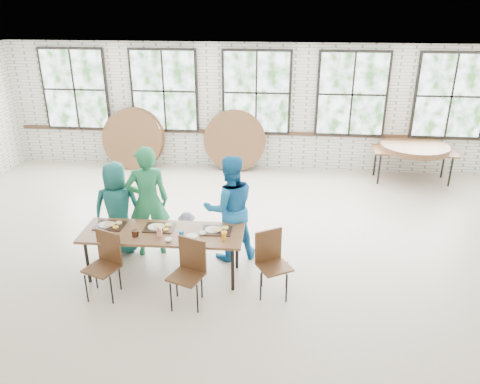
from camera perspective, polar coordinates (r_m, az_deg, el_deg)
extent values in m
plane|color=#C2B09A|center=(7.66, -0.29, -8.42)|extent=(12.00, 12.00, 0.00)
plane|color=white|center=(6.62, -0.34, 14.35)|extent=(12.00, 12.00, 0.00)
plane|color=silver|center=(11.31, 2.01, 10.21)|extent=(12.00, 0.00, 12.00)
cube|color=#422819|center=(11.43, 1.96, 7.25)|extent=(11.80, 0.05, 0.08)
cube|color=black|center=(12.25, -19.47, 11.73)|extent=(1.62, 0.05, 1.97)
cube|color=white|center=(12.22, -19.53, 11.70)|extent=(1.50, 0.01, 1.85)
cube|color=black|center=(11.51, -9.23, 12.08)|extent=(1.62, 0.05, 1.97)
cube|color=white|center=(11.48, -9.27, 12.04)|extent=(1.50, 0.01, 1.85)
cube|color=black|center=(11.17, 2.01, 12.02)|extent=(1.62, 0.05, 1.97)
cube|color=white|center=(11.14, 2.00, 11.99)|extent=(1.50, 0.01, 1.85)
cube|color=black|center=(11.26, 13.49, 11.51)|extent=(1.62, 0.05, 1.97)
cube|color=white|center=(11.22, 13.51, 11.47)|extent=(1.50, 0.01, 1.85)
cube|color=black|center=(11.76, 24.33, 10.60)|extent=(1.62, 0.05, 1.97)
cube|color=white|center=(11.73, 24.38, 10.56)|extent=(1.50, 0.01, 1.85)
cube|color=brown|center=(7.06, -9.43, -4.98)|extent=(2.41, 0.83, 0.04)
cylinder|color=black|center=(7.33, -18.10, -8.07)|extent=(0.05, 0.05, 0.70)
cylinder|color=black|center=(7.81, -16.44, -5.86)|extent=(0.05, 0.05, 0.70)
cylinder|color=black|center=(6.80, -0.90, -9.39)|extent=(0.05, 0.05, 0.70)
cylinder|color=black|center=(7.32, -0.38, -6.89)|extent=(0.05, 0.05, 0.70)
cube|color=#50311A|center=(6.91, -16.52, -8.94)|extent=(0.54, 0.53, 0.03)
cube|color=#50311A|center=(6.90, -15.67, -6.48)|extent=(0.40, 0.19, 0.50)
cylinder|color=black|center=(6.96, -18.21, -11.14)|extent=(0.02, 0.02, 0.44)
cylinder|color=black|center=(7.22, -17.18, -9.67)|extent=(0.02, 0.02, 0.44)
cylinder|color=black|center=(6.84, -15.38, -11.46)|extent=(0.02, 0.02, 0.44)
cylinder|color=black|center=(7.10, -14.45, -9.95)|extent=(0.02, 0.02, 0.44)
cube|color=#50311A|center=(6.50, -6.60, -10.23)|extent=(0.53, 0.52, 0.03)
cube|color=#50311A|center=(6.50, -5.81, -7.58)|extent=(0.40, 0.18, 0.50)
cylinder|color=black|center=(6.53, -8.40, -12.61)|extent=(0.02, 0.02, 0.44)
cylinder|color=black|center=(6.80, -7.74, -10.97)|extent=(0.02, 0.02, 0.44)
cylinder|color=black|center=(6.46, -5.22, -12.87)|extent=(0.02, 0.02, 0.44)
cylinder|color=black|center=(6.73, -4.69, -11.19)|extent=(0.02, 0.02, 0.44)
cube|color=#50311A|center=(6.68, 4.21, -9.11)|extent=(0.57, 0.56, 0.03)
cube|color=#50311A|center=(6.69, 3.48, -6.53)|extent=(0.38, 0.24, 0.50)
cylinder|color=black|center=(6.67, 2.53, -11.50)|extent=(0.02, 0.02, 0.44)
cylinder|color=black|center=(6.95, 2.69, -9.92)|extent=(0.02, 0.02, 0.44)
cylinder|color=black|center=(6.66, 5.69, -11.62)|extent=(0.02, 0.02, 0.44)
cylinder|color=black|center=(6.95, 5.70, -10.04)|extent=(0.02, 0.02, 0.44)
imported|color=#1C6D5D|center=(7.85, -14.69, -1.95)|extent=(0.86, 0.66, 1.57)
imported|color=#1E7143|center=(7.63, -11.17, -1.15)|extent=(0.79, 0.65, 1.86)
imported|color=#181542|center=(7.72, -6.44, -5.06)|extent=(0.50, 0.30, 0.76)
imported|color=#1869AE|center=(7.40, -1.26, -1.97)|extent=(1.02, 0.90, 1.75)
cube|color=brown|center=(11.33, 20.45, 4.70)|extent=(1.83, 0.83, 0.04)
cylinder|color=black|center=(11.01, 16.60, 2.66)|extent=(0.04, 0.04, 0.70)
cylinder|color=black|center=(11.52, 16.13, 3.60)|extent=(0.04, 0.04, 0.70)
cylinder|color=black|center=(11.42, 24.29, 2.27)|extent=(0.04, 0.04, 0.70)
cylinder|color=black|center=(11.92, 23.52, 3.20)|extent=(0.04, 0.04, 0.70)
cube|color=black|center=(7.39, -15.60, -3.97)|extent=(0.44, 0.33, 0.02)
cube|color=black|center=(7.16, -9.81, -4.32)|extent=(0.44, 0.33, 0.02)
cube|color=black|center=(6.98, -2.87, -4.72)|extent=(0.44, 0.33, 0.02)
cylinder|color=black|center=(6.98, -12.69, -4.95)|extent=(0.09, 0.09, 0.09)
cube|color=red|center=(6.91, -9.78, -4.97)|extent=(0.06, 0.06, 0.11)
cylinder|color=#175FB2|center=(6.85, -7.16, -5.11)|extent=(0.07, 0.07, 0.10)
cylinder|color=orange|center=(6.72, -1.97, -5.44)|extent=(0.07, 0.07, 0.11)
cylinder|color=white|center=(6.71, -5.88, -5.68)|extent=(0.17, 0.17, 0.10)
ellipsoid|color=white|center=(6.78, -8.73, -5.75)|extent=(0.11, 0.11, 0.05)
ellipsoid|color=white|center=(6.90, -4.61, -4.97)|extent=(0.11, 0.11, 0.05)
cylinder|color=brown|center=(11.32, 20.48, 4.89)|extent=(1.50, 1.50, 0.04)
cylinder|color=brown|center=(11.31, 20.51, 5.11)|extent=(1.50, 1.50, 0.04)
cylinder|color=brown|center=(11.29, 20.54, 5.33)|extent=(1.50, 1.50, 0.04)
cylinder|color=brown|center=(11.83, -12.65, 6.41)|extent=(1.50, 0.25, 1.49)
cylinder|color=brown|center=(11.75, -13.02, 6.27)|extent=(1.50, 0.36, 1.48)
cylinder|color=brown|center=(11.32, -0.66, 6.24)|extent=(1.50, 0.30, 1.49)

